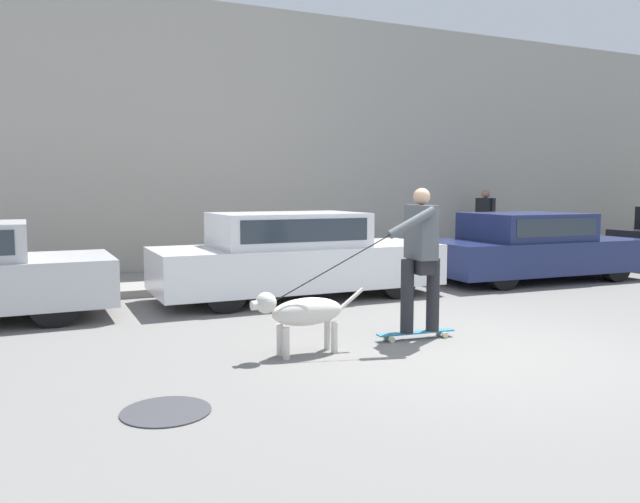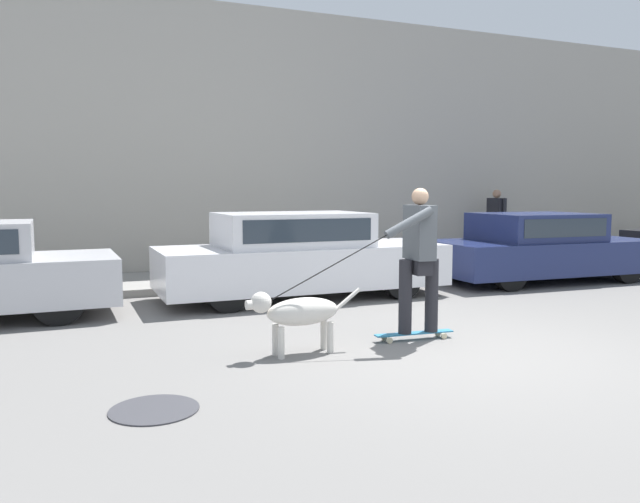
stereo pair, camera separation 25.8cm
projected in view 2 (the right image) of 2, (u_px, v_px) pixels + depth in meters
The scene contains 9 objects.
ground_plane at pixel (457, 351), 6.71m from camera, with size 36.00×36.00×0.00m, color slate.
back_wall at pixel (259, 142), 13.06m from camera, with size 32.00×0.30×5.46m.
sidewalk_curb at pixel (279, 276), 12.13m from camera, with size 30.00×2.27×0.13m.
parked_car_1 at pixel (300, 257), 9.96m from camera, with size 4.57×1.69×1.37m.
parked_car_2 at pixel (539, 249), 11.83m from camera, with size 4.29×2.00×1.29m.
dog at pixel (298, 312), 6.52m from camera, with size 1.31×0.33×0.70m.
skateboarder at pixel (418, 254), 7.12m from camera, with size 2.36×0.62×1.75m.
pedestrian_with_bag at pixel (496, 220), 14.70m from camera, with size 0.26×0.69×1.61m.
manhole_cover at pixel (154, 410), 4.89m from camera, with size 0.70×0.70×0.01m.
Camera 2 is at (-3.89, -5.50, 1.72)m, focal length 35.00 mm.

